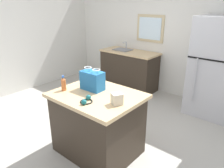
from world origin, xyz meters
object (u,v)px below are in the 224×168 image
Objects in this scene: refrigerator at (216,68)px; shopping_bag at (92,80)px; bottle at (64,84)px; kitchen_island at (98,123)px; ear_defenders at (86,100)px; small_box at (117,99)px.

refrigerator is 2.33m from shopping_bag.
refrigerator is 8.68× the size of bottle.
kitchen_island is 5.62× the size of ear_defenders.
bottle is 0.50m from ear_defenders.
small_box is 0.37m from ear_defenders.
kitchen_island is at bearing 105.43° from ear_defenders.
refrigerator reaches higher than small_box.
shopping_bag is 0.38m from bottle.
bottle is at bearing -135.39° from shopping_bag.
kitchen_island is 0.59m from shopping_bag.
refrigerator reaches higher than ear_defenders.
refrigerator is 8.95× the size of ear_defenders.
refrigerator is 13.38× the size of small_box.
refrigerator is 5.66× the size of shopping_bag.
small_box is (0.53, -0.14, -0.06)m from shopping_bag.
kitchen_island is 8.41× the size of small_box.
refrigerator is at bearing 64.79° from shopping_bag.
refrigerator is 2.69m from bottle.
refrigerator is 2.55m from ear_defenders.
kitchen_island is at bearing -110.98° from refrigerator.
small_box is 0.82m from bottle.
bottle is (-1.26, -2.37, 0.08)m from refrigerator.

